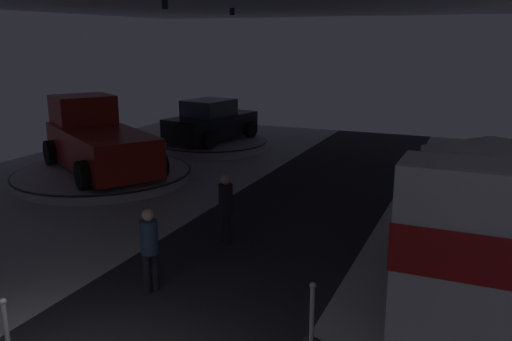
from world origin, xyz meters
The scene contains 8 objects.
display_platform_far_left centered at (-6.83, 9.55, 0.17)m, with size 5.68×5.68×0.31m.
pickup_truck_far_left centered at (-7.10, 9.73, 1.25)m, with size 5.59×4.68×2.30m.
display_platform_deep_left centered at (-5.95, 15.47, 0.19)m, with size 4.58×4.58×0.35m.
display_car_deep_left centered at (-5.95, 15.44, 1.12)m, with size 2.83×4.46×1.71m.
visitor_walking_near centered at (-0.91, 3.48, 0.91)m, with size 0.32×0.32×1.59m.
visitor_walking_far centered at (-0.72, 6.19, 0.91)m, with size 0.32×0.32×1.59m.
stanchion_a centered at (-1.52, 0.81, 0.37)m, with size 0.28×0.28×1.01m.
stanchion_b centered at (2.30, 2.97, 0.37)m, with size 0.28×0.28×1.01m.
Camera 1 is at (4.39, -4.07, 4.53)m, focal length 37.72 mm.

